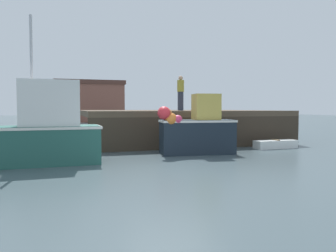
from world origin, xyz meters
TOP-DOWN VIEW (x-y plane):
  - ground at (0.00, 0.00)m, footprint 120.00×160.00m
  - pier at (2.89, 8.24)m, footprint 9.68×8.72m
  - fishing_boat_near_left at (-3.63, 2.16)m, footprint 4.05×1.45m
  - fishing_boat_near_right at (1.94, 2.97)m, footprint 3.09×1.46m
  - rowboat at (5.86, 3.57)m, footprint 1.94×0.65m
  - dockworker at (2.75, 7.02)m, footprint 0.34×0.34m
  - warehouse at (0.75, 36.53)m, footprint 8.57×6.22m

SIDE VIEW (x-z plane):
  - ground at x=0.00m, z-range -0.10..0.00m
  - rowboat at x=5.86m, z-range -0.02..0.38m
  - fishing_boat_near_right at x=1.94m, z-range -0.24..2.03m
  - fishing_boat_near_left at x=-3.63m, z-range -1.27..3.26m
  - pier at x=2.89m, z-range 0.55..2.16m
  - dockworker at x=2.75m, z-range 1.62..3.34m
  - warehouse at x=0.75m, z-range 0.02..5.21m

